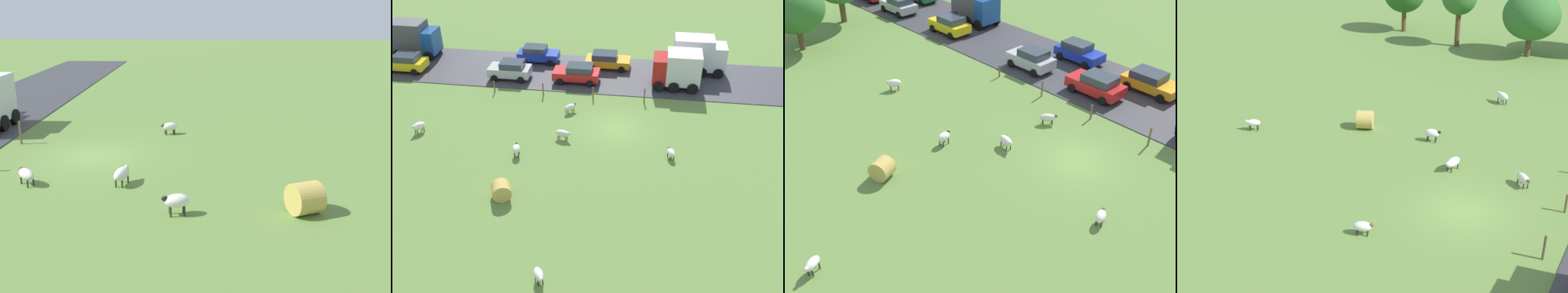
% 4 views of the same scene
% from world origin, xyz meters
% --- Properties ---
extents(ground_plane, '(160.00, 160.00, 0.00)m').
position_xyz_m(ground_plane, '(0.00, 0.00, 0.00)').
color(ground_plane, olive).
extents(road_strip, '(8.00, 80.00, 0.06)m').
position_xyz_m(road_strip, '(9.36, 0.00, 0.03)').
color(road_strip, '#38383D').
rests_on(road_strip, ground_plane).
extents(sheep_0, '(1.08, 0.71, 0.83)m').
position_xyz_m(sheep_0, '(-4.69, 6.69, 0.56)').
color(sheep_0, white).
rests_on(sheep_0, ground_plane).
extents(sheep_1, '(1.07, 0.78, 0.71)m').
position_xyz_m(sheep_1, '(-3.49, -4.24, 0.47)').
color(sheep_1, white).
rests_on(sheep_1, ground_plane).
extents(sheep_2, '(0.77, 1.29, 0.77)m').
position_xyz_m(sheep_2, '(-2.14, 3.81, 0.50)').
color(sheep_2, silver).
rests_on(sheep_2, ground_plane).
extents(sheep_3, '(1.05, 0.83, 0.77)m').
position_xyz_m(sheep_3, '(-15.65, 2.54, 0.53)').
color(sheep_3, white).
rests_on(sheep_3, ground_plane).
extents(sheep_4, '(1.15, 1.02, 0.85)m').
position_xyz_m(sheep_4, '(-2.75, 14.92, 0.57)').
color(sheep_4, white).
rests_on(sheep_4, ground_plane).
extents(sheep_5, '(1.13, 1.11, 0.73)m').
position_xyz_m(sheep_5, '(1.93, 3.95, 0.48)').
color(sheep_5, silver).
rests_on(sheep_5, ground_plane).
extents(hay_bale_0, '(1.45, 1.53, 1.21)m').
position_xyz_m(hay_bale_0, '(-9.40, 6.39, 0.60)').
color(hay_bale_0, tan).
rests_on(hay_bale_0, ground_plane).
extents(fence_post_0, '(0.12, 0.12, 1.30)m').
position_xyz_m(fence_post_0, '(4.56, -2.00, 0.65)').
color(fence_post_0, brown).
rests_on(fence_post_0, ground_plane).
extents(fence_post_1, '(0.12, 0.12, 1.06)m').
position_xyz_m(fence_post_1, '(4.56, 2.40, 0.53)').
color(fence_post_1, brown).
rests_on(fence_post_1, ground_plane).
extents(fence_post_2, '(0.12, 0.12, 1.21)m').
position_xyz_m(fence_post_2, '(4.56, 6.80, 0.60)').
color(fence_post_2, brown).
rests_on(fence_post_2, ground_plane).
extents(fence_post_3, '(0.12, 0.12, 1.04)m').
position_xyz_m(fence_post_3, '(4.56, 11.20, 0.52)').
color(fence_post_3, brown).
rests_on(fence_post_3, ground_plane).
extents(truck_0, '(2.86, 4.17, 3.25)m').
position_xyz_m(truck_0, '(7.86, -4.70, 1.79)').
color(truck_0, '#B21919').
rests_on(truck_0, road_strip).
extents(truck_1, '(2.60, 4.80, 3.43)m').
position_xyz_m(truck_1, '(11.14, -6.69, 1.87)').
color(truck_1, white).
rests_on(truck_1, road_strip).
extents(truck_2, '(2.64, 4.50, 3.49)m').
position_xyz_m(truck_2, '(11.21, 21.41, 1.89)').
color(truck_2, '#1E4C99').
rests_on(truck_2, road_strip).
extents(car_1, '(2.18, 4.06, 1.64)m').
position_xyz_m(car_1, '(7.63, 20.90, 0.91)').
color(car_1, yellow).
rests_on(car_1, road_strip).
extents(car_3, '(2.12, 4.19, 1.63)m').
position_xyz_m(car_3, '(7.56, 4.26, 0.90)').
color(car_3, red).
rests_on(car_3, road_strip).
extents(car_4, '(2.12, 3.83, 1.67)m').
position_xyz_m(car_4, '(7.40, 10.49, 0.92)').
color(car_4, '#B7B7BC').
rests_on(car_4, road_strip).
extents(car_6, '(2.03, 4.02, 1.59)m').
position_xyz_m(car_6, '(11.38, 8.83, 0.88)').
color(car_6, '#1933B2').
rests_on(car_6, road_strip).
extents(car_7, '(2.20, 4.24, 1.51)m').
position_xyz_m(car_7, '(10.94, 1.88, 0.85)').
color(car_7, orange).
rests_on(car_7, road_strip).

